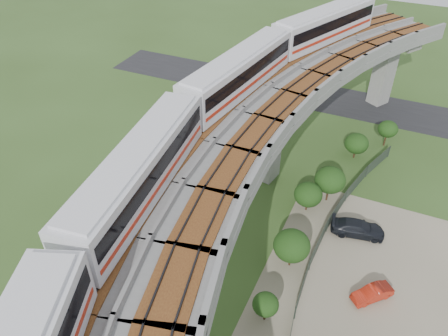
{
  "coord_description": "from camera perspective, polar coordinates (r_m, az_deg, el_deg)",
  "views": [
    {
      "loc": [
        11.76,
        -24.47,
        28.83
      ],
      "look_at": [
        0.31,
        0.93,
        7.5
      ],
      "focal_mm": 35.0,
      "sensor_mm": 36.0,
      "label": 1
    }
  ],
  "objects": [
    {
      "name": "car_dark",
      "position": [
        41.33,
        17.08,
        -7.51
      ],
      "size": [
        5.02,
        2.82,
        1.37
      ],
      "primitive_type": "imported",
      "rotation": [
        0.0,
        0.0,
        1.77
      ],
      "color": "black",
      "rests_on": "dirt_lot"
    },
    {
      "name": "tree_3",
      "position": [
        41.8,
        10.94,
        -3.42
      ],
      "size": [
        2.68,
        2.68,
        3.09
      ],
      "color": "#382314",
      "rests_on": "ground"
    },
    {
      "name": "dirt_lot",
      "position": [
        36.6,
        18.85,
        -17.46
      ],
      "size": [
        18.0,
        26.0,
        0.04
      ],
      "primitive_type": "cube",
      "color": "gray",
      "rests_on": "ground"
    },
    {
      "name": "tree_0",
      "position": [
        53.11,
        20.62,
        4.78
      ],
      "size": [
        2.23,
        2.23,
        3.19
      ],
      "color": "#382314",
      "rests_on": "ground"
    },
    {
      "name": "metro_train",
      "position": [
        31.45,
        -0.82,
        5.75
      ],
      "size": [
        10.83,
        61.35,
        3.64
      ],
      "color": "silver",
      "rests_on": "ground"
    },
    {
      "name": "asphalt_road",
      "position": [
        62.73,
        10.87,
        9.4
      ],
      "size": [
        60.0,
        8.0,
        0.03
      ],
      "primitive_type": "cube",
      "color": "#232326",
      "rests_on": "ground"
    },
    {
      "name": "tree_2",
      "position": [
        42.93,
        13.68,
        -1.52
      ],
      "size": [
        2.98,
        2.98,
        3.84
      ],
      "color": "#382314",
      "rests_on": "ground"
    },
    {
      "name": "tree_5",
      "position": [
        33.19,
        5.46,
        -17.31
      ],
      "size": [
        1.95,
        1.95,
        2.64
      ],
      "color": "#382314",
      "rests_on": "ground"
    },
    {
      "name": "viaduct",
      "position": [
        32.44,
        5.03,
        -0.29
      ],
      "size": [
        19.58,
        73.98,
        11.4
      ],
      "color": "#99968E",
      "rests_on": "ground"
    },
    {
      "name": "ground",
      "position": [
        39.6,
        -0.97,
        -9.29
      ],
      "size": [
        160.0,
        160.0,
        0.0
      ],
      "primitive_type": "plane",
      "color": "#365020",
      "rests_on": "ground"
    },
    {
      "name": "tree_1",
      "position": [
        50.08,
        16.93,
        3.09
      ],
      "size": [
        2.6,
        2.6,
        3.0
      ],
      "color": "#382314",
      "rests_on": "ground"
    },
    {
      "name": "tree_4",
      "position": [
        36.26,
        8.84,
        -9.99
      ],
      "size": [
        3.03,
        3.03,
        3.68
      ],
      "color": "#382314",
      "rests_on": "ground"
    },
    {
      "name": "car_red",
      "position": [
        36.96,
        18.8,
        -15.24
      ],
      "size": [
        3.18,
        3.22,
        1.11
      ],
      "primitive_type": "imported",
      "rotation": [
        0.0,
        0.0,
        -0.77
      ],
      "color": "#AB200F",
      "rests_on": "dirt_lot"
    },
    {
      "name": "fence",
      "position": [
        37.3,
        13.08,
        -12.75
      ],
      "size": [
        3.87,
        38.73,
        1.5
      ],
      "color": "#2D382D",
      "rests_on": "ground"
    }
  ]
}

